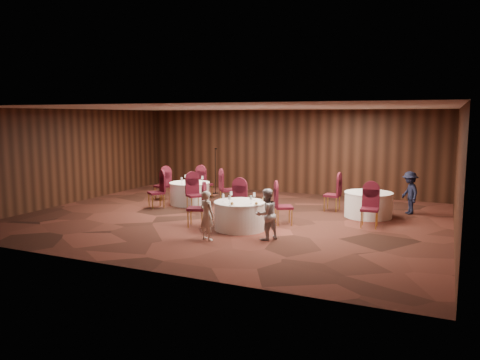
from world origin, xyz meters
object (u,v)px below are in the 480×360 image
at_px(woman_b, 266,214).
at_px(man_c, 410,193).
at_px(mic_stand, 215,180).
at_px(woman_a, 207,215).
at_px(table_left, 190,193).
at_px(table_right, 368,204).
at_px(table_main, 240,215).

bearing_deg(woman_b, man_c, 177.13).
relative_size(mic_stand, man_c, 1.34).
bearing_deg(woman_a, man_c, -107.03).
relative_size(table_left, mic_stand, 0.78).
bearing_deg(table_right, woman_b, -116.89).
height_order(table_main, woman_b, woman_b).
bearing_deg(mic_stand, table_right, -17.34).
distance_m(mic_stand, man_c, 7.18).
height_order(mic_stand, woman_a, mic_stand).
distance_m(table_main, table_right, 4.09).
height_order(table_main, man_c, man_c).
distance_m(woman_a, woman_b, 1.43).
bearing_deg(table_main, table_left, 139.73).
xyz_separation_m(table_main, table_left, (-3.01, 2.55, 0.00)).
bearing_deg(table_main, table_right, 45.90).
relative_size(table_left, table_right, 0.97).
distance_m(table_main, woman_b, 1.25).
distance_m(table_main, mic_stand, 5.79).
xyz_separation_m(woman_a, man_c, (4.20, 5.21, 0.05)).
bearing_deg(table_main, man_c, 44.79).
bearing_deg(man_c, table_left, -107.38).
xyz_separation_m(table_left, man_c, (6.93, 1.34, 0.28)).
distance_m(table_left, table_right, 5.87).
xyz_separation_m(table_main, table_right, (2.85, 2.94, 0.00)).
bearing_deg(table_left, woman_a, -54.75).
bearing_deg(woman_a, table_main, -80.04).
bearing_deg(mic_stand, woman_b, -52.68).
bearing_deg(mic_stand, table_left, -85.20).
distance_m(table_left, man_c, 7.06).
xyz_separation_m(table_right, mic_stand, (-6.05, 1.89, 0.15)).
bearing_deg(woman_b, table_main, -94.84).
relative_size(table_main, woman_b, 1.09).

